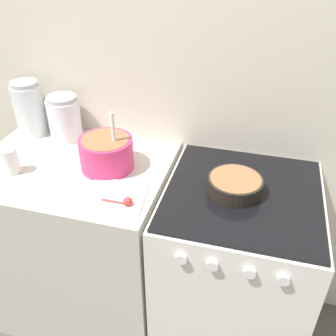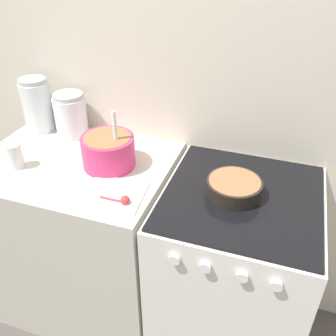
{
  "view_description": "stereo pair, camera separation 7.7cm",
  "coord_description": "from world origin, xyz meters",
  "px_view_note": "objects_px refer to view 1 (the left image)",
  "views": [
    {
      "loc": [
        0.34,
        -0.86,
        1.74
      ],
      "look_at": [
        0.02,
        0.32,
        0.93
      ],
      "focal_mm": 40.0,
      "sensor_mm": 36.0,
      "label": 1
    },
    {
      "loc": [
        0.41,
        -0.84,
        1.74
      ],
      "look_at": [
        0.02,
        0.32,
        0.93
      ],
      "focal_mm": 40.0,
      "sensor_mm": 36.0,
      "label": 2
    }
  ],
  "objects_px": {
    "storage_jar_left": "(30,112)",
    "tin_can": "(11,161)",
    "stove": "(232,271)",
    "storage_jar_middle": "(65,121)",
    "mixing_bowl": "(106,151)",
    "baking_pan": "(235,185)"
  },
  "relations": [
    {
      "from": "storage_jar_left",
      "to": "tin_can",
      "type": "relative_size",
      "value": 2.4
    },
    {
      "from": "stove",
      "to": "storage_jar_left",
      "type": "distance_m",
      "value": 1.19
    },
    {
      "from": "stove",
      "to": "storage_jar_middle",
      "type": "height_order",
      "value": "storage_jar_middle"
    },
    {
      "from": "storage_jar_left",
      "to": "mixing_bowl",
      "type": "bearing_deg",
      "value": -22.0
    },
    {
      "from": "baking_pan",
      "to": "storage_jar_middle",
      "type": "bearing_deg",
      "value": 164.87
    },
    {
      "from": "storage_jar_left",
      "to": "tin_can",
      "type": "xyz_separation_m",
      "value": [
        0.11,
        -0.33,
        -0.06
      ]
    },
    {
      "from": "stove",
      "to": "tin_can",
      "type": "xyz_separation_m",
      "value": [
        -0.93,
        -0.11,
        0.5
      ]
    },
    {
      "from": "stove",
      "to": "baking_pan",
      "type": "xyz_separation_m",
      "value": [
        -0.03,
        -0.01,
        0.47
      ]
    },
    {
      "from": "baking_pan",
      "to": "tin_can",
      "type": "relative_size",
      "value": 1.95
    },
    {
      "from": "stove",
      "to": "mixing_bowl",
      "type": "height_order",
      "value": "mixing_bowl"
    },
    {
      "from": "storage_jar_left",
      "to": "storage_jar_middle",
      "type": "height_order",
      "value": "storage_jar_left"
    },
    {
      "from": "stove",
      "to": "mixing_bowl",
      "type": "xyz_separation_m",
      "value": [
        -0.57,
        0.03,
        0.52
      ]
    },
    {
      "from": "storage_jar_left",
      "to": "storage_jar_middle",
      "type": "relative_size",
      "value": 1.24
    },
    {
      "from": "storage_jar_middle",
      "to": "tin_can",
      "type": "bearing_deg",
      "value": -102.52
    },
    {
      "from": "storage_jar_left",
      "to": "tin_can",
      "type": "height_order",
      "value": "storage_jar_left"
    },
    {
      "from": "stove",
      "to": "tin_can",
      "type": "bearing_deg",
      "value": -173.15
    },
    {
      "from": "storage_jar_middle",
      "to": "baking_pan",
      "type": "bearing_deg",
      "value": -15.13
    },
    {
      "from": "mixing_bowl",
      "to": "storage_jar_left",
      "type": "distance_m",
      "value": 0.5
    },
    {
      "from": "mixing_bowl",
      "to": "storage_jar_left",
      "type": "xyz_separation_m",
      "value": [
        -0.47,
        0.19,
        0.04
      ]
    },
    {
      "from": "baking_pan",
      "to": "storage_jar_middle",
      "type": "xyz_separation_m",
      "value": [
        -0.82,
        0.22,
        0.06
      ]
    },
    {
      "from": "storage_jar_middle",
      "to": "tin_can",
      "type": "relative_size",
      "value": 1.93
    },
    {
      "from": "mixing_bowl",
      "to": "baking_pan",
      "type": "bearing_deg",
      "value": -3.54
    }
  ]
}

